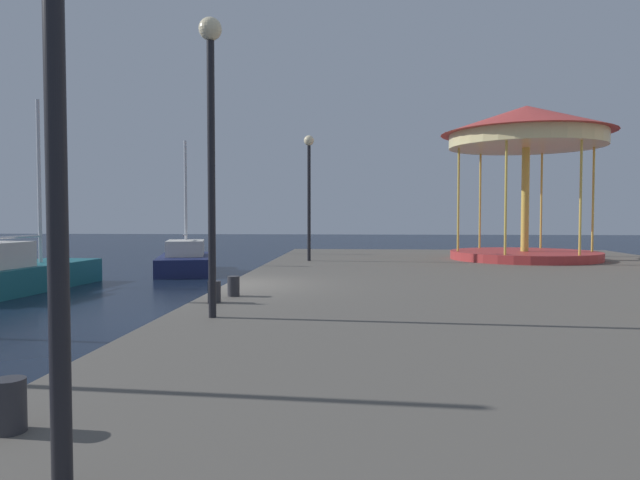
# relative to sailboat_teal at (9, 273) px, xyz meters

# --- Properties ---
(ground_plane) EXTENTS (120.00, 120.00, 0.00)m
(ground_plane) POSITION_rel_sailboat_teal_xyz_m (7.78, -4.01, -0.61)
(ground_plane) COLOR black
(quay_dock) EXTENTS (14.42, 28.75, 0.80)m
(quay_dock) POSITION_rel_sailboat_teal_xyz_m (14.99, -4.01, -0.21)
(quay_dock) COLOR #5B564F
(quay_dock) RESTS_ON ground
(sailboat_teal) EXTENTS (2.75, 6.67, 6.29)m
(sailboat_teal) POSITION_rel_sailboat_teal_xyz_m (0.00, 0.00, 0.00)
(sailboat_teal) COLOR #19606B
(sailboat_teal) RESTS_ON ground
(sailboat_navy) EXTENTS (3.34, 5.49, 5.61)m
(sailboat_navy) POSITION_rel_sailboat_teal_xyz_m (3.55, 6.71, -0.09)
(sailboat_navy) COLOR #19214C
(sailboat_navy) RESTS_ON ground
(carousel) EXTENTS (6.11, 6.11, 5.59)m
(carousel) POSITION_rel_sailboat_teal_xyz_m (16.93, 4.38, 4.39)
(carousel) COLOR #B23333
(carousel) RESTS_ON quay_dock
(lamp_post_mid_promenade) EXTENTS (0.36, 0.36, 4.68)m
(lamp_post_mid_promenade) POSITION_rel_sailboat_teal_xyz_m (8.62, -8.32, 3.35)
(lamp_post_mid_promenade) COLOR black
(lamp_post_mid_promenade) RESTS_ON quay_dock
(lamp_post_far_end) EXTENTS (0.36, 0.36, 4.43)m
(lamp_post_far_end) POSITION_rel_sailboat_teal_xyz_m (9.11, 3.18, 3.20)
(lamp_post_far_end) COLOR black
(lamp_post_far_end) RESTS_ON quay_dock
(bollard_south) EXTENTS (0.24, 0.24, 0.40)m
(bollard_south) POSITION_rel_sailboat_teal_xyz_m (8.35, -13.21, 0.39)
(bollard_south) COLOR #2D2D33
(bollard_south) RESTS_ON quay_dock
(bollard_center) EXTENTS (0.24, 0.24, 0.40)m
(bollard_center) POSITION_rel_sailboat_teal_xyz_m (8.42, -5.91, 0.39)
(bollard_center) COLOR #2D2D33
(bollard_center) RESTS_ON quay_dock
(bollard_north) EXTENTS (0.24, 0.24, 0.40)m
(bollard_north) POSITION_rel_sailboat_teal_xyz_m (8.25, -6.79, 0.39)
(bollard_north) COLOR #2D2D33
(bollard_north) RESTS_ON quay_dock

